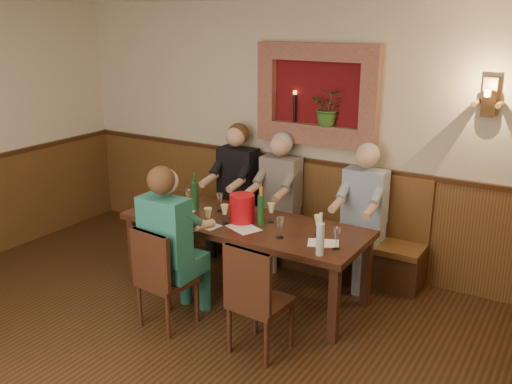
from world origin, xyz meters
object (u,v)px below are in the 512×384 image
(person_bench_right, at_px, (360,226))
(person_bench_mid, at_px, (276,210))
(person_chair_front, at_px, (173,258))
(spittoon_bucket, at_px, (242,208))
(wine_bottle_green_a, at_px, (261,209))
(bench, at_px, (290,232))
(person_bench_left, at_px, (234,200))
(wine_bottle_green_b, at_px, (195,195))
(water_bottle, at_px, (320,238))
(chair_near_left, at_px, (166,297))
(chair_near_right, at_px, (259,320))
(dining_table, at_px, (244,229))

(person_bench_right, bearing_deg, person_bench_mid, -180.00)
(person_chair_front, xyz_separation_m, spittoon_bucket, (0.24, 0.76, 0.28))
(person_bench_mid, relative_size, wine_bottle_green_a, 3.85)
(person_bench_right, bearing_deg, spittoon_bucket, -135.57)
(person_bench_right, bearing_deg, wine_bottle_green_a, -129.54)
(bench, bearing_deg, person_bench_left, -170.99)
(wine_bottle_green_a, xyz_separation_m, wine_bottle_green_b, (-0.79, 0.01, 0.00))
(bench, xyz_separation_m, water_bottle, (0.96, -1.29, 0.57))
(wine_bottle_green_a, bearing_deg, water_bottle, -24.60)
(wine_bottle_green_b, distance_m, water_bottle, 1.61)
(chair_near_left, height_order, spittoon_bucket, spittoon_bucket)
(bench, distance_m, water_bottle, 1.71)
(chair_near_right, distance_m, person_chair_front, 0.97)
(dining_table, distance_m, person_chair_front, 0.82)
(chair_near_right, relative_size, wine_bottle_green_b, 2.53)
(chair_near_left, xyz_separation_m, water_bottle, (1.21, 0.55, 0.63))
(chair_near_left, relative_size, water_bottle, 2.54)
(wine_bottle_green_a, bearing_deg, bench, 100.84)
(person_bench_mid, xyz_separation_m, water_bottle, (1.08, -1.18, 0.30))
(chair_near_right, xyz_separation_m, person_bench_left, (-1.34, 1.65, 0.34))
(dining_table, relative_size, wine_bottle_green_b, 6.28)
(water_bottle, bearing_deg, chair_near_left, -155.81)
(chair_near_left, xyz_separation_m, spittoon_bucket, (0.24, 0.87, 0.61))
(person_bench_right, xyz_separation_m, person_chair_front, (-1.11, -1.61, 0.01))
(person_bench_right, relative_size, water_bottle, 3.92)
(spittoon_bucket, bearing_deg, person_bench_right, 44.43)
(person_chair_front, bearing_deg, chair_near_left, -90.98)
(bench, relative_size, person_bench_mid, 2.07)
(dining_table, xyz_separation_m, bench, (0.00, 0.94, -0.35))
(person_bench_right, height_order, person_chair_front, person_chair_front)
(person_bench_left, relative_size, water_bottle, 4.05)
(dining_table, bearing_deg, person_bench_left, 129.17)
(wine_bottle_green_a, height_order, water_bottle, wine_bottle_green_a)
(chair_near_right, relative_size, water_bottle, 2.62)
(wine_bottle_green_a, bearing_deg, person_chair_front, -118.48)
(chair_near_right, height_order, water_bottle, water_bottle)
(bench, relative_size, wine_bottle_green_b, 7.86)
(dining_table, bearing_deg, spittoon_bucket, -127.20)
(dining_table, xyz_separation_m, water_bottle, (0.96, -0.35, 0.22))
(dining_table, height_order, wine_bottle_green_a, wine_bottle_green_a)
(dining_table, xyz_separation_m, person_chair_front, (-0.25, -0.78, -0.07))
(wine_bottle_green_b, bearing_deg, chair_near_left, -68.75)
(bench, relative_size, person_bench_right, 2.08)
(spittoon_bucket, height_order, water_bottle, water_bottle)
(chair_near_right, xyz_separation_m, wine_bottle_green_a, (-0.48, 0.83, 0.62))
(person_bench_left, bearing_deg, chair_near_right, -50.90)
(chair_near_right, bearing_deg, person_bench_left, 132.98)
(chair_near_left, distance_m, water_bottle, 1.47)
(person_bench_left, bearing_deg, water_bottle, -35.73)
(person_bench_left, relative_size, wine_bottle_green_a, 3.97)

